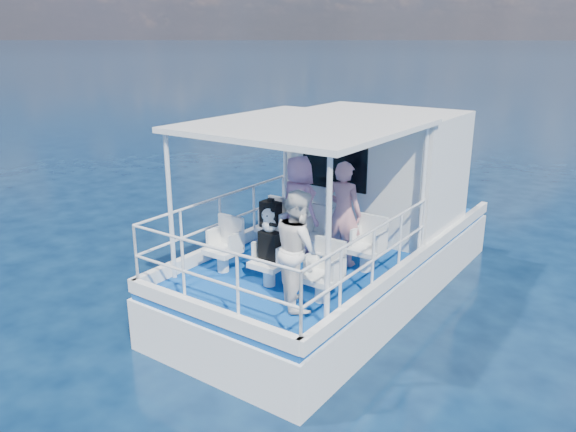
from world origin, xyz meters
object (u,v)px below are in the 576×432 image
Objects in this scene: backpack_center at (270,247)px; panda at (269,220)px; passenger_port_fwd at (299,204)px; passenger_stbd_aft at (299,249)px.

panda reaches higher than backpack_center.
passenger_port_fwd reaches higher than passenger_stbd_aft.
passenger_port_fwd reaches higher than backpack_center.
passenger_port_fwd is 3.55× the size of backpack_center.
backpack_center is at bearing 128.96° from passenger_port_fwd.
backpack_center is (0.48, -1.44, -0.21)m from passenger_port_fwd.
panda is (-0.69, 0.25, 0.21)m from passenger_stbd_aft.
passenger_port_fwd is 1.02× the size of passenger_stbd_aft.
passenger_stbd_aft is at bearing -20.08° from backpack_center.
passenger_stbd_aft is 4.48× the size of panda.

